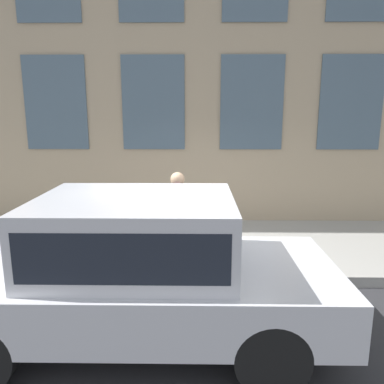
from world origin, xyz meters
name	(u,v)px	position (x,y,z in m)	size (l,w,h in m)	color
ground_plane	(204,287)	(0.00, 0.00, 0.00)	(80.00, 80.00, 0.00)	#2D2D30
sidewalk	(203,247)	(1.53, 0.00, 0.09)	(3.06, 60.00, 0.17)	#9E9B93
building_facade	(203,14)	(3.21, 0.00, 4.66)	(0.33, 40.00, 9.33)	tan
fire_hydrant	(207,242)	(0.59, -0.05, 0.51)	(0.27, 0.40, 0.67)	red
person	(178,207)	(0.81, 0.43, 1.06)	(0.36, 0.24, 1.47)	navy
parked_car_silver_near	(137,264)	(-1.34, 0.78, 0.94)	(1.90, 4.46, 1.71)	black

